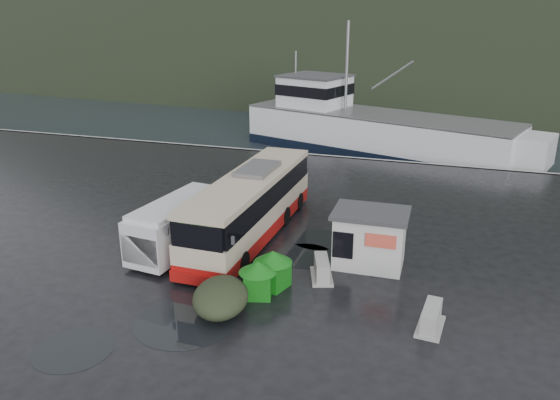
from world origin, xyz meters
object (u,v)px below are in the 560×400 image
(waste_bin_right, at_px, (273,286))
(jersey_barrier_b, at_px, (321,278))
(waste_bin_left, at_px, (258,296))
(jersey_barrier_a, at_px, (430,328))
(white_van, at_px, (181,249))
(coach_bus, at_px, (251,235))
(fishing_trawler, at_px, (376,137))
(ticket_kiosk, at_px, (368,264))
(dome_tent, at_px, (221,311))

(waste_bin_right, distance_m, jersey_barrier_b, 2.20)
(waste_bin_left, xyz_separation_m, jersey_barrier_a, (6.67, -0.31, 0.00))
(white_van, xyz_separation_m, jersey_barrier_a, (11.69, -3.35, 0.00))
(coach_bus, distance_m, fishing_trawler, 24.27)
(jersey_barrier_b, bearing_deg, waste_bin_right, -141.85)
(ticket_kiosk, relative_size, jersey_barrier_a, 1.88)
(coach_bus, relative_size, jersey_barrier_a, 6.86)
(waste_bin_right, bearing_deg, dome_tent, -117.98)
(coach_bus, bearing_deg, waste_bin_left, -65.90)
(fishing_trawler, bearing_deg, jersey_barrier_a, -60.06)
(waste_bin_right, relative_size, dome_tent, 0.55)
(waste_bin_left, bearing_deg, waste_bin_right, 70.78)
(white_van, height_order, jersey_barrier_a, white_van)
(white_van, relative_size, dome_tent, 2.04)
(coach_bus, relative_size, waste_bin_right, 7.42)
(dome_tent, relative_size, jersey_barrier_a, 1.69)
(white_van, bearing_deg, jersey_barrier_b, 0.91)
(dome_tent, relative_size, fishing_trawler, 0.10)
(waste_bin_right, bearing_deg, waste_bin_left, -109.22)
(coach_bus, height_order, waste_bin_left, coach_bus)
(jersey_barrier_a, bearing_deg, fishing_trawler, 101.74)
(jersey_barrier_b, bearing_deg, jersey_barrier_a, -29.16)
(coach_bus, xyz_separation_m, waste_bin_right, (2.72, -4.74, 0.00))
(waste_bin_right, xyz_separation_m, fishing_trawler, (0.10, 28.85, 0.00))
(waste_bin_left, bearing_deg, jersey_barrier_a, -2.68)
(jersey_barrier_a, height_order, jersey_barrier_b, jersey_barrier_b)
(waste_bin_left, distance_m, dome_tent, 1.77)
(white_van, xyz_separation_m, ticket_kiosk, (8.76, 1.11, 0.00))
(fishing_trawler, bearing_deg, dome_tent, -74.31)
(waste_bin_right, relative_size, jersey_barrier_b, 0.92)
(dome_tent, xyz_separation_m, jersey_barrier_a, (7.62, 1.18, 0.00))
(coach_bus, bearing_deg, ticket_kiosk, -12.66)
(coach_bus, distance_m, waste_bin_right, 5.47)
(coach_bus, distance_m, waste_bin_left, 6.14)
(white_van, bearing_deg, jersey_barrier_a, -8.84)
(waste_bin_left, relative_size, jersey_barrier_a, 0.88)
(waste_bin_right, height_order, dome_tent, waste_bin_right)
(white_van, bearing_deg, fishing_trawler, 85.64)
(dome_tent, bearing_deg, fishing_trawler, 87.48)
(waste_bin_left, height_order, dome_tent, waste_bin_left)
(jersey_barrier_a, bearing_deg, dome_tent, -171.23)
(dome_tent, height_order, fishing_trawler, fishing_trawler)
(dome_tent, distance_m, ticket_kiosk, 7.34)
(coach_bus, relative_size, jersey_barrier_b, 6.80)
(white_van, xyz_separation_m, fishing_trawler, (5.44, 26.72, 0.00))
(waste_bin_left, height_order, waste_bin_right, waste_bin_right)
(dome_tent, height_order, ticket_kiosk, ticket_kiosk)
(white_van, bearing_deg, waste_bin_right, -14.59)
(coach_bus, xyz_separation_m, ticket_kiosk, (6.14, -1.50, 0.00))
(ticket_kiosk, bearing_deg, white_van, -173.56)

